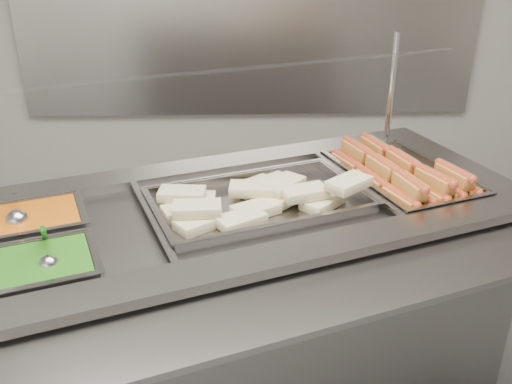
{
  "coord_description": "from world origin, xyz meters",
  "views": [
    {
      "loc": [
        -0.09,
        -1.34,
        1.78
      ],
      "look_at": [
        -0.03,
        0.42,
        0.95
      ],
      "focal_mm": 40.0,
      "sensor_mm": 36.0,
      "label": 1
    }
  ],
  "objects_px": {
    "pan_hotdogs": "(400,182)",
    "serving_spoon": "(48,258)",
    "ladle": "(17,219)",
    "sneeze_guard": "(217,76)",
    "steam_counter": "(243,312)",
    "pan_wraps": "(259,205)"
  },
  "relations": [
    {
      "from": "ladle",
      "to": "pan_wraps",
      "type": "bearing_deg",
      "value": 10.46
    },
    {
      "from": "sneeze_guard",
      "to": "ladle",
      "type": "bearing_deg",
      "value": -152.27
    },
    {
      "from": "steam_counter",
      "to": "pan_hotdogs",
      "type": "relative_size",
      "value": 3.24
    },
    {
      "from": "pan_hotdogs",
      "to": "ladle",
      "type": "distance_m",
      "value": 1.36
    },
    {
      "from": "ladle",
      "to": "serving_spoon",
      "type": "height_order",
      "value": "serving_spoon"
    },
    {
      "from": "sneeze_guard",
      "to": "pan_hotdogs",
      "type": "xyz_separation_m",
      "value": [
        0.69,
        0.01,
        -0.42
      ]
    },
    {
      "from": "steam_counter",
      "to": "ladle",
      "type": "distance_m",
      "value": 0.86
    },
    {
      "from": "sneeze_guard",
      "to": "ladle",
      "type": "distance_m",
      "value": 0.81
    },
    {
      "from": "sneeze_guard",
      "to": "pan_wraps",
      "type": "relative_size",
      "value": 2.12
    },
    {
      "from": "steam_counter",
      "to": "serving_spoon",
      "type": "xyz_separation_m",
      "value": [
        -0.54,
        -0.37,
        0.48
      ]
    },
    {
      "from": "sneeze_guard",
      "to": "serving_spoon",
      "type": "bearing_deg",
      "value": -128.67
    },
    {
      "from": "pan_hotdogs",
      "to": "serving_spoon",
      "type": "xyz_separation_m",
      "value": [
        -1.15,
        -0.59,
        0.05
      ]
    },
    {
      "from": "sneeze_guard",
      "to": "steam_counter",
      "type": "bearing_deg",
      "value": -69.59
    },
    {
      "from": "pan_hotdogs",
      "to": "serving_spoon",
      "type": "height_order",
      "value": "serving_spoon"
    },
    {
      "from": "sneeze_guard",
      "to": "pan_hotdogs",
      "type": "distance_m",
      "value": 0.8
    },
    {
      "from": "ladle",
      "to": "serving_spoon",
      "type": "xyz_separation_m",
      "value": [
        0.17,
        -0.25,
        0.0
      ]
    },
    {
      "from": "sneeze_guard",
      "to": "serving_spoon",
      "type": "distance_m",
      "value": 0.83
    },
    {
      "from": "pan_hotdogs",
      "to": "ladle",
      "type": "height_order",
      "value": "ladle"
    },
    {
      "from": "sneeze_guard",
      "to": "serving_spoon",
      "type": "relative_size",
      "value": 9.55
    },
    {
      "from": "sneeze_guard",
      "to": "pan_hotdogs",
      "type": "relative_size",
      "value": 2.6
    },
    {
      "from": "sneeze_guard",
      "to": "pan_hotdogs",
      "type": "height_order",
      "value": "sneeze_guard"
    },
    {
      "from": "sneeze_guard",
      "to": "ladle",
      "type": "height_order",
      "value": "sneeze_guard"
    }
  ]
}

